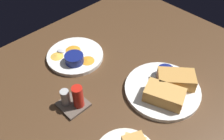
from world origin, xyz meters
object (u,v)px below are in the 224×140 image
(sandwich_half_near, at_px, (164,95))
(condiment_caddy, at_px, (74,99))
(spoon_by_dark_ramekin, at_px, (160,85))
(sandwich_half_far, at_px, (176,79))
(ramekin_dark_sauce, at_px, (165,72))
(plate_chips_companion, at_px, (75,56))
(plate_sandwich_main, at_px, (162,90))
(spoon_by_gravy_ramekin, at_px, (64,52))
(ramekin_light_gravy, at_px, (74,58))

(sandwich_half_near, distance_m, condiment_caddy, 0.30)
(sandwich_half_near, xyz_separation_m, spoon_by_dark_ramekin, (0.05, -0.04, -0.02))
(sandwich_half_far, height_order, ramekin_dark_sauce, sandwich_half_far)
(plate_chips_companion, distance_m, condiment_caddy, 0.25)
(plate_sandwich_main, distance_m, condiment_caddy, 0.32)
(ramekin_dark_sauce, distance_m, condiment_caddy, 0.35)
(sandwich_half_near, height_order, spoon_by_dark_ramekin, sandwich_half_near)
(sandwich_half_near, height_order, spoon_by_gravy_ramekin, sandwich_half_near)
(sandwich_half_near, height_order, plate_chips_companion, sandwich_half_near)
(plate_sandwich_main, bearing_deg, condiment_caddy, 57.77)
(condiment_caddy, bearing_deg, sandwich_half_near, -131.50)
(plate_sandwich_main, relative_size, condiment_caddy, 2.85)
(condiment_caddy, bearing_deg, spoon_by_gravy_ramekin, -28.81)
(spoon_by_gravy_ramekin, height_order, condiment_caddy, condiment_caddy)
(condiment_caddy, bearing_deg, plate_chips_companion, -38.54)
(spoon_by_dark_ramekin, distance_m, ramekin_light_gravy, 0.35)
(sandwich_half_far, xyz_separation_m, spoon_by_gravy_ramekin, (0.42, 0.18, -0.02))
(sandwich_half_far, xyz_separation_m, spoon_by_dark_ramekin, (0.03, 0.04, -0.02))
(ramekin_light_gravy, xyz_separation_m, condiment_caddy, (-0.16, 0.13, -0.00))
(sandwich_half_near, relative_size, plate_chips_companion, 0.64)
(spoon_by_dark_ramekin, relative_size, plate_chips_companion, 0.42)
(ramekin_light_gravy, bearing_deg, plate_sandwich_main, -156.80)
(sandwich_half_far, xyz_separation_m, condiment_caddy, (0.19, 0.32, -0.01))
(sandwich_half_near, relative_size, ramekin_light_gravy, 2.00)
(sandwich_half_near, bearing_deg, spoon_by_gravy_ramekin, 12.45)
(plate_sandwich_main, xyz_separation_m, sandwich_half_near, (-0.03, 0.04, 0.03))
(plate_sandwich_main, relative_size, sandwich_half_near, 1.82)
(ramekin_dark_sauce, bearing_deg, sandwich_half_far, 174.91)
(spoon_by_dark_ramekin, xyz_separation_m, plate_chips_companion, (0.35, 0.12, -0.01))
(sandwich_half_far, distance_m, ramekin_dark_sauce, 0.05)
(spoon_by_dark_ramekin, distance_m, condiment_caddy, 0.31)
(sandwich_half_near, bearing_deg, spoon_by_dark_ramekin, -43.70)
(sandwich_half_near, relative_size, ramekin_dark_sauce, 2.43)
(sandwich_half_near, distance_m, spoon_by_gravy_ramekin, 0.45)
(plate_sandwich_main, xyz_separation_m, spoon_by_dark_ramekin, (0.01, -0.00, 0.01))
(ramekin_dark_sauce, distance_m, spoon_by_dark_ramekin, 0.05)
(sandwich_half_near, distance_m, plate_chips_companion, 0.40)
(plate_chips_companion, bearing_deg, ramekin_dark_sauce, -153.67)
(spoon_by_gravy_ramekin, xyz_separation_m, condiment_caddy, (-0.24, 0.13, 0.01))
(plate_sandwich_main, bearing_deg, plate_chips_companion, 17.12)
(ramekin_light_gravy, relative_size, spoon_by_gravy_ramekin, 0.80)
(sandwich_half_near, xyz_separation_m, sandwich_half_far, (0.01, -0.09, 0.00))
(ramekin_dark_sauce, relative_size, plate_chips_companion, 0.26)
(plate_sandwich_main, relative_size, ramekin_light_gravy, 3.64)
(plate_sandwich_main, distance_m, spoon_by_gravy_ramekin, 0.43)
(sandwich_half_far, bearing_deg, spoon_by_dark_ramekin, 54.25)
(sandwich_half_far, relative_size, ramekin_light_gravy, 1.99)
(plate_sandwich_main, xyz_separation_m, spoon_by_gravy_ramekin, (0.41, 0.14, 0.01))
(sandwich_half_near, bearing_deg, plate_chips_companion, 10.32)
(spoon_by_dark_ramekin, relative_size, condiment_caddy, 1.03)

